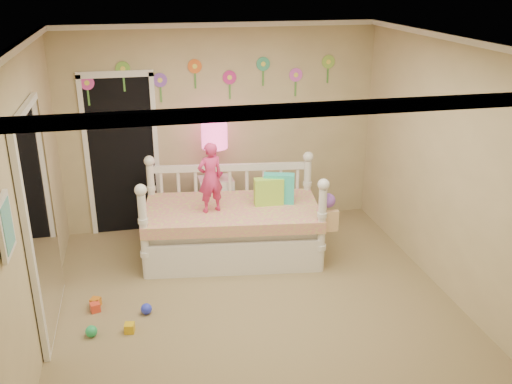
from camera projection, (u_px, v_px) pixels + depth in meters
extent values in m
cube|color=#7F684C|center=(259.00, 313.00, 5.59)|extent=(4.00, 4.50, 0.01)
cube|color=white|center=(260.00, 44.00, 4.64)|extent=(4.00, 4.50, 0.01)
cube|color=tan|center=(221.00, 128.00, 7.16)|extent=(4.00, 0.01, 2.60)
cube|color=tan|center=(27.00, 209.00, 4.72)|extent=(0.01, 4.50, 2.60)
cube|color=tan|center=(458.00, 175.00, 5.51)|extent=(0.01, 4.50, 2.60)
cube|color=#23B3A7|center=(279.00, 188.00, 6.57)|extent=(0.38, 0.22, 0.36)
cube|color=#A6E846|center=(269.00, 192.00, 6.53)|extent=(0.34, 0.14, 0.32)
imported|color=#D93172|center=(210.00, 178.00, 6.25)|extent=(0.34, 0.27, 0.81)
cube|color=white|center=(216.00, 204.00, 7.26)|extent=(0.43, 0.33, 0.71)
sphere|color=#F22085|center=(215.00, 171.00, 7.10)|extent=(0.19, 0.19, 0.19)
cylinder|color=#F22085|center=(215.00, 156.00, 7.02)|extent=(0.03, 0.03, 0.41)
cylinder|color=#ED478B|center=(214.00, 136.00, 6.93)|extent=(0.32, 0.32, 0.30)
cube|color=black|center=(122.00, 155.00, 7.00)|extent=(0.90, 0.04, 2.07)
cube|color=white|center=(41.00, 222.00, 5.09)|extent=(0.07, 1.30, 2.10)
cube|color=white|center=(5.00, 226.00, 3.82)|extent=(0.05, 0.34, 0.42)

